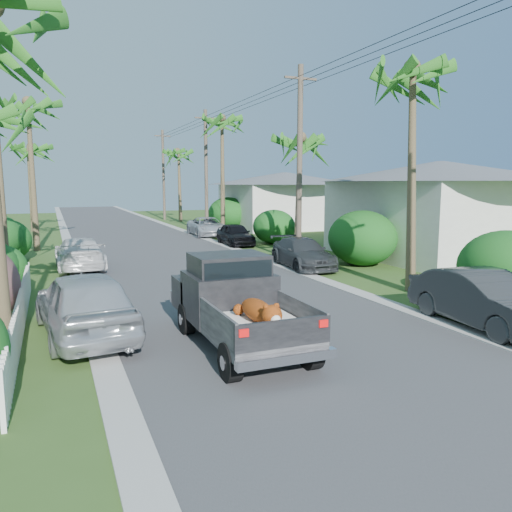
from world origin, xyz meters
name	(u,v)px	position (x,y,z in m)	size (l,w,h in m)	color
ground	(347,375)	(0.00, 0.00, 0.00)	(120.00, 120.00, 0.00)	#375620
road	(138,240)	(0.00, 25.00, 0.01)	(8.00, 100.00, 0.02)	#38383A
curb_left	(68,243)	(-4.30, 25.00, 0.03)	(0.60, 100.00, 0.06)	#A5A39E
curb_right	(201,237)	(4.30, 25.00, 0.03)	(0.60, 100.00, 0.06)	#A5A39E
pickup_truck	(233,300)	(-1.36, 2.78, 1.01)	(1.98, 5.12, 2.06)	black
parked_car_rn	(484,300)	(5.00, 1.42, 0.73)	(1.54, 4.43, 1.46)	#292C2D
parked_car_rm	(303,253)	(5.00, 11.43, 0.64)	(1.79, 4.40, 1.28)	#343739
parked_car_rf	(235,235)	(5.00, 20.11, 0.65)	(1.54, 3.84, 1.31)	black
parked_car_rd	(208,227)	(5.00, 25.82, 0.65)	(2.17, 4.70, 1.31)	silver
parked_car_ln	(84,304)	(-4.55, 4.52, 0.82)	(1.94, 4.81, 1.64)	silver
parked_car_lf	(80,254)	(-4.13, 14.65, 0.69)	(1.93, 4.74, 1.38)	silver
palm_l_c	(28,103)	(-6.00, 22.00, 7.91)	(4.40, 4.40, 9.20)	brown
palm_l_d	(28,146)	(-6.50, 34.00, 6.44)	(4.40, 4.40, 7.70)	brown
palm_r_a	(417,70)	(6.30, 6.00, 7.42)	(4.40, 4.40, 8.70)	brown
palm_r_b	(299,138)	(6.60, 15.00, 5.95)	(4.40, 4.40, 7.20)	brown
palm_r_c	(222,119)	(6.20, 26.00, 8.11)	(4.40, 4.40, 9.40)	brown
palm_r_d	(179,151)	(6.50, 40.00, 6.74)	(4.40, 4.40, 8.00)	brown
shrub_r_a	(508,268)	(7.60, 3.00, 1.15)	(2.80, 3.08, 2.30)	#184C15
shrub_r_b	(362,238)	(7.80, 11.00, 1.25)	(3.00, 3.30, 2.50)	#184C15
shrub_r_c	(274,227)	(7.50, 20.00, 1.05)	(2.60, 2.86, 2.10)	#184C15
shrub_r_d	(228,213)	(8.00, 30.00, 1.30)	(3.20, 3.52, 2.60)	#184C15
picket_fence	(21,313)	(-6.00, 5.50, 0.50)	(0.10, 11.00, 1.00)	white
house_right_near	(438,213)	(13.00, 12.00, 2.22)	(8.00, 9.00, 4.80)	silver
house_right_far	(285,202)	(13.00, 30.00, 2.12)	(9.00, 8.00, 4.60)	silver
utility_pole_b	(300,164)	(5.60, 13.00, 4.60)	(1.60, 0.26, 9.00)	brown
utility_pole_c	(206,171)	(5.60, 28.00, 4.60)	(1.60, 0.26, 9.00)	brown
utility_pole_d	(163,174)	(5.60, 43.00, 4.60)	(1.60, 0.26, 9.00)	brown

